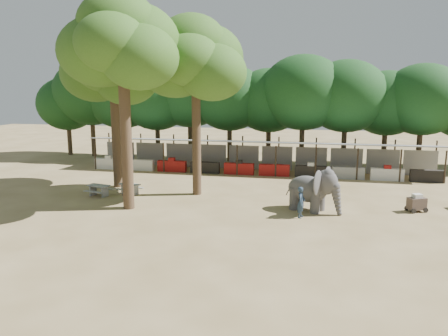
% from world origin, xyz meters
% --- Properties ---
extents(ground, '(100.00, 100.00, 0.00)m').
position_xyz_m(ground, '(0.00, 0.00, 0.00)').
color(ground, brown).
rests_on(ground, ground).
extents(vendor_stalls, '(28.00, 2.99, 2.80)m').
position_xyz_m(vendor_stalls, '(-0.00, 13.84, 1.18)').
color(vendor_stalls, '#919298').
rests_on(vendor_stalls, ground).
extents(yard_tree_left, '(7.10, 6.90, 11.02)m').
position_xyz_m(yard_tree_left, '(-9.13, 7.19, 8.20)').
color(yard_tree_left, '#332316').
rests_on(yard_tree_left, ground).
extents(yard_tree_center, '(7.10, 6.90, 12.04)m').
position_xyz_m(yard_tree_center, '(-6.13, 2.19, 9.21)').
color(yard_tree_center, '#332316').
rests_on(yard_tree_center, ground).
extents(yard_tree_back, '(7.10, 6.90, 11.36)m').
position_xyz_m(yard_tree_back, '(-3.13, 6.19, 8.54)').
color(yard_tree_back, '#332316').
rests_on(yard_tree_back, ground).
extents(backdrop_trees, '(46.46, 5.95, 8.33)m').
position_xyz_m(backdrop_trees, '(0.00, 19.00, 5.51)').
color(backdrop_trees, '#332316').
rests_on(backdrop_trees, ground).
extents(elephant, '(3.35, 2.64, 2.51)m').
position_xyz_m(elephant, '(4.45, 3.59, 1.25)').
color(elephant, '#3C3A3A').
rests_on(elephant, ground).
extents(handler, '(0.53, 0.68, 1.68)m').
position_xyz_m(handler, '(3.79, 2.17, 0.84)').
color(handler, '#26384C').
rests_on(handler, ground).
extents(picnic_table_near, '(1.71, 1.60, 0.73)m').
position_xyz_m(picnic_table_near, '(-9.03, 4.21, 0.48)').
color(picnic_table_near, gray).
rests_on(picnic_table_near, ground).
extents(picnic_table_far, '(1.72, 1.64, 0.69)m').
position_xyz_m(picnic_table_far, '(-7.29, 5.09, 0.45)').
color(picnic_table_far, gray).
rests_on(picnic_table_far, ground).
extents(cart_front, '(1.24, 1.05, 1.02)m').
position_xyz_m(cart_front, '(10.13, 4.59, 0.51)').
color(cart_front, '#3C2E28').
rests_on(cart_front, ground).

